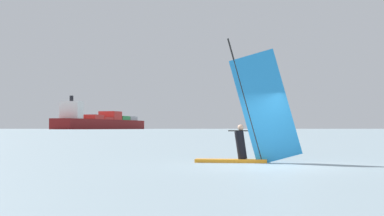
{
  "coord_description": "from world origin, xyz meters",
  "views": [
    {
      "loc": [
        -9.76,
        -14.8,
        1.22
      ],
      "look_at": [
        3.34,
        12.94,
        2.35
      ],
      "focal_mm": 51.21,
      "sensor_mm": 36.0,
      "label": 1
    }
  ],
  "objects": [
    {
      "name": "ground_plane",
      "position": [
        0.0,
        0.0,
        0.0
      ],
      "size": [
        4000.0,
        4000.0,
        0.0
      ],
      "primitive_type": "plane",
      "color": "gray"
    },
    {
      "name": "windsurfer",
      "position": [
        0.41,
        1.88,
        1.2
      ],
      "size": [
        3.34,
        2.33,
        4.54
      ],
      "rotation": [
        0.0,
        0.0,
        2.56
      ],
      "color": "orange",
      "rests_on": "ground_plane"
    },
    {
      "name": "cargo_ship",
      "position": [
        171.2,
        615.31,
        8.38
      ],
      "size": [
        152.63,
        166.4,
        35.4
      ],
      "rotation": [
        0.0,
        0.0,
        0.84
      ],
      "color": "maroon",
      "rests_on": "ground_plane"
    }
  ]
}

